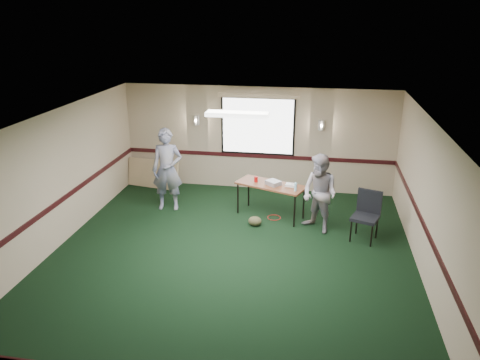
% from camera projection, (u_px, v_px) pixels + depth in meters
% --- Properties ---
extents(ground, '(8.00, 8.00, 0.00)m').
position_uv_depth(ground, '(228.00, 263.00, 8.84)').
color(ground, black).
rests_on(ground, ground).
extents(room_shell, '(8.00, 8.02, 8.00)m').
position_uv_depth(room_shell, '(246.00, 151.00, 10.26)').
color(room_shell, '#C3A48D').
rests_on(room_shell, ground).
extents(folding_table, '(1.69, 1.15, 0.78)m').
position_uv_depth(folding_table, '(271.00, 186.00, 10.60)').
color(folding_table, brown).
rests_on(folding_table, ground).
extents(projector, '(0.39, 0.38, 0.10)m').
position_uv_depth(projector, '(273.00, 183.00, 10.52)').
color(projector, '#96969E').
rests_on(projector, folding_table).
extents(game_console, '(0.24, 0.20, 0.05)m').
position_uv_depth(game_console, '(290.00, 185.00, 10.46)').
color(game_console, silver).
rests_on(game_console, folding_table).
extents(red_cup, '(0.08, 0.08, 0.13)m').
position_uv_depth(red_cup, '(256.00, 179.00, 10.71)').
color(red_cup, '#A80B0B').
rests_on(red_cup, folding_table).
extents(water_bottle, '(0.06, 0.06, 0.19)m').
position_uv_depth(water_bottle, '(296.00, 187.00, 10.16)').
color(water_bottle, '#95DBF4').
rests_on(water_bottle, folding_table).
extents(duffel_bag, '(0.35, 0.29, 0.21)m').
position_uv_depth(duffel_bag, '(255.00, 221.00, 10.33)').
color(duffel_bag, brown).
rests_on(duffel_bag, ground).
extents(cable_coil, '(0.34, 0.34, 0.02)m').
position_uv_depth(cable_coil, '(274.00, 218.00, 10.74)').
color(cable_coil, red).
rests_on(cable_coil, ground).
extents(folded_table, '(1.48, 0.46, 0.75)m').
position_uv_depth(folded_table, '(153.00, 174.00, 12.48)').
color(folded_table, tan).
rests_on(folded_table, ground).
extents(conference_chair, '(0.65, 0.66, 1.03)m').
position_uv_depth(conference_chair, '(367.00, 211.00, 9.60)').
color(conference_chair, black).
rests_on(conference_chair, ground).
extents(person_left, '(0.77, 0.56, 1.96)m').
position_uv_depth(person_left, '(167.00, 170.00, 10.94)').
color(person_left, '#404D8D').
rests_on(person_left, ground).
extents(person_right, '(1.05, 1.03, 1.70)m').
position_uv_depth(person_right, '(320.00, 194.00, 9.85)').
color(person_right, '#7E94C4').
rests_on(person_right, ground).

